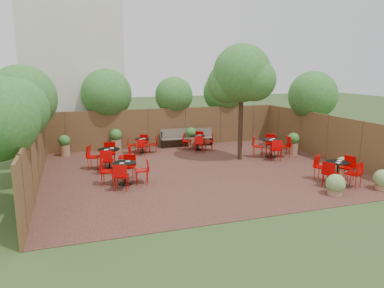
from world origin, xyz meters
name	(u,v)px	position (x,y,z in m)	size (l,w,h in m)	color
ground	(200,171)	(0.00, 0.00, 0.00)	(80.00, 80.00, 0.00)	#354F23
courtyard_paving	(200,170)	(0.00, 0.00, 0.01)	(12.00, 10.00, 0.02)	#311914
fence_back	(168,127)	(0.00, 5.00, 1.00)	(12.00, 0.08, 2.00)	brown
fence_left	(36,158)	(-6.00, 0.00, 1.00)	(0.08, 10.00, 2.00)	brown
fence_right	(327,137)	(6.00, 0.00, 1.00)	(0.08, 10.00, 2.00)	brown
neighbour_building	(73,69)	(-4.50, 8.00, 4.00)	(5.00, 4.00, 8.00)	beige
overhang_foliage	(135,98)	(-2.05, 2.88, 2.72)	(15.75, 10.63, 2.72)	#2D6B23
courtyard_tree	(242,77)	(2.27, 1.12, 3.66)	(2.68, 2.58, 5.04)	black
park_bench_left	(175,138)	(0.28, 4.63, 0.50)	(1.54, 0.57, 0.94)	brown
park_bench_right	(199,137)	(1.58, 4.62, 0.49)	(1.51, 0.66, 0.90)	brown
bistro_tables	(198,155)	(0.15, 0.69, 0.48)	(9.13, 8.47, 0.96)	black
planters	(167,140)	(-0.41, 3.71, 0.57)	(10.83, 3.99, 1.08)	#94694A
low_shrubs	(355,177)	(4.38, -3.57, 0.34)	(2.63, 2.74, 0.68)	#94694A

